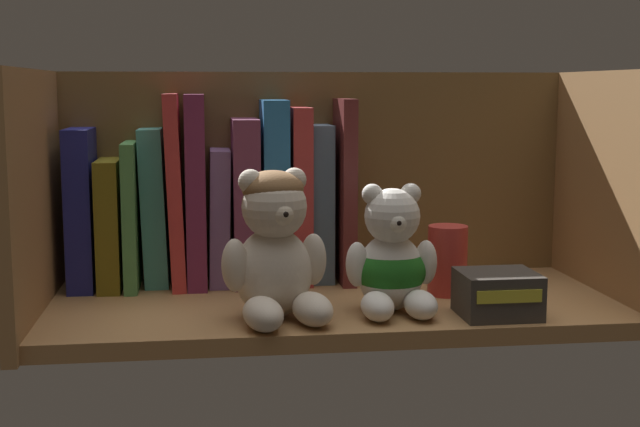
# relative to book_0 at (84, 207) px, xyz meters

# --- Properties ---
(shelf_board) EXTENTS (0.67, 0.30, 0.02)m
(shelf_board) POSITION_rel_book_0_xyz_m (0.31, -0.12, -0.11)
(shelf_board) COLOR #9E7042
(shelf_board) RESTS_ON ground
(shelf_back_panel) EXTENTS (0.70, 0.01, 0.29)m
(shelf_back_panel) POSITION_rel_book_0_xyz_m (0.31, 0.03, 0.03)
(shelf_back_panel) COLOR brown
(shelf_back_panel) RESTS_ON ground
(shelf_side_panel_left) EXTENTS (0.02, 0.32, 0.29)m
(shelf_side_panel_left) POSITION_rel_book_0_xyz_m (-0.04, -0.12, 0.03)
(shelf_side_panel_left) COLOR #9E7042
(shelf_side_panel_left) RESTS_ON ground
(shelf_side_panel_right) EXTENTS (0.02, 0.32, 0.29)m
(shelf_side_panel_right) POSITION_rel_book_0_xyz_m (0.65, -0.12, 0.03)
(shelf_side_panel_right) COLOR #9E7042
(shelf_side_panel_right) RESTS_ON ground
(book_0) EXTENTS (0.03, 0.13, 0.20)m
(book_0) POSITION_rel_book_0_xyz_m (0.00, 0.00, 0.00)
(book_0) COLOR navy
(book_0) RESTS_ON shelf_board
(book_1) EXTENTS (0.03, 0.14, 0.16)m
(book_1) POSITION_rel_book_0_xyz_m (0.03, 0.00, -0.02)
(book_1) COLOR brown
(book_1) RESTS_ON shelf_board
(book_2) EXTENTS (0.02, 0.15, 0.19)m
(book_2) POSITION_rel_book_0_xyz_m (0.06, 0.00, -0.01)
(book_2) COLOR #4D8F4B
(book_2) RESTS_ON shelf_board
(book_3) EXTENTS (0.04, 0.09, 0.20)m
(book_3) POSITION_rel_book_0_xyz_m (0.09, 0.00, -0.00)
(book_3) COLOR teal
(book_3) RESTS_ON shelf_board
(book_4) EXTENTS (0.03, 0.14, 0.25)m
(book_4) POSITION_rel_book_0_xyz_m (0.12, 0.00, 0.02)
(book_4) COLOR red
(book_4) RESTS_ON shelf_board
(book_5) EXTENTS (0.02, 0.14, 0.25)m
(book_5) POSITION_rel_book_0_xyz_m (0.14, 0.00, 0.02)
(book_5) COLOR #72254A
(book_5) RESTS_ON shelf_board
(book_6) EXTENTS (0.03, 0.11, 0.18)m
(book_6) POSITION_rel_book_0_xyz_m (0.17, 0.00, -0.01)
(book_6) COLOR slate
(book_6) RESTS_ON shelf_board
(book_7) EXTENTS (0.03, 0.14, 0.21)m
(book_7) POSITION_rel_book_0_xyz_m (0.21, 0.00, 0.01)
(book_7) COLOR #6D304D
(book_7) RESTS_ON shelf_board
(book_8) EXTENTS (0.03, 0.13, 0.24)m
(book_8) POSITION_rel_book_0_xyz_m (0.24, 0.00, 0.02)
(book_8) COLOR #276DAE
(book_8) RESTS_ON shelf_board
(book_9) EXTENTS (0.03, 0.12, 0.23)m
(book_9) POSITION_rel_book_0_xyz_m (0.28, 0.00, 0.01)
(book_9) COLOR #B83434
(book_9) RESTS_ON shelf_board
(book_10) EXTENTS (0.03, 0.09, 0.21)m
(book_10) POSITION_rel_book_0_xyz_m (0.31, 0.00, 0.00)
(book_10) COLOR slate
(book_10) RESTS_ON shelf_board
(book_11) EXTENTS (0.02, 0.14, 0.24)m
(book_11) POSITION_rel_book_0_xyz_m (0.34, 0.00, 0.02)
(book_11) COLOR maroon
(book_11) RESTS_ON shelf_board
(teddy_bear_larger) EXTENTS (0.13, 0.13, 0.17)m
(teddy_bear_larger) POSITION_rel_book_0_xyz_m (0.23, -0.20, -0.02)
(teddy_bear_larger) COLOR beige
(teddy_bear_larger) RESTS_ON shelf_board
(teddy_bear_smaller) EXTENTS (0.11, 0.11, 0.15)m
(teddy_bear_smaller) POSITION_rel_book_0_xyz_m (0.36, -0.19, -0.04)
(teddy_bear_smaller) COLOR white
(teddy_bear_smaller) RESTS_ON shelf_board
(pillar_candle) EXTENTS (0.05, 0.05, 0.09)m
(pillar_candle) POSITION_rel_book_0_xyz_m (0.45, -0.11, -0.06)
(pillar_candle) COLOR #C63833
(pillar_candle) RESTS_ON shelf_board
(small_product_box) EXTENTS (0.09, 0.08, 0.05)m
(small_product_box) POSITION_rel_book_0_xyz_m (0.48, -0.22, -0.08)
(small_product_box) COLOR #38332D
(small_product_box) RESTS_ON shelf_board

